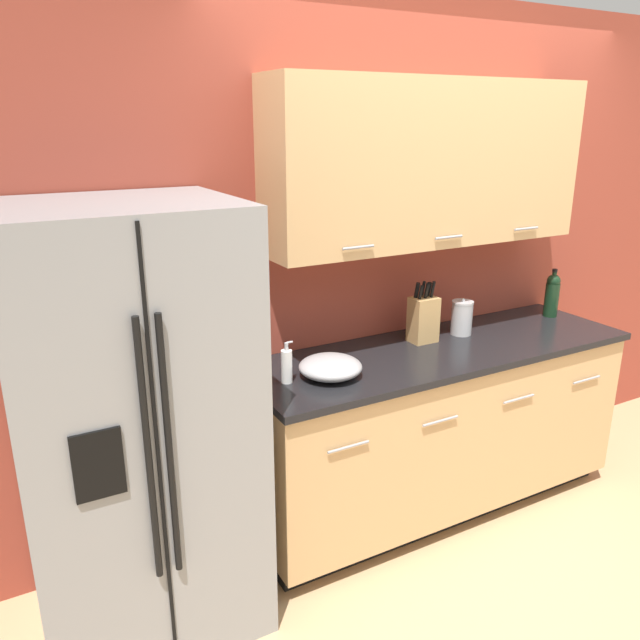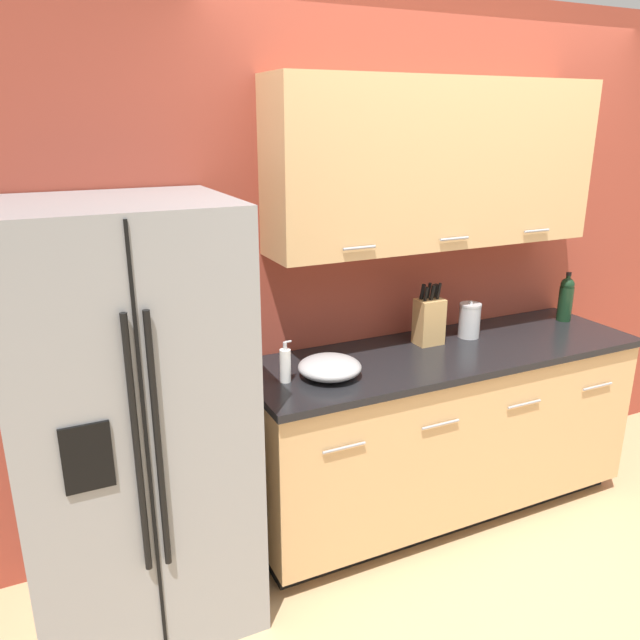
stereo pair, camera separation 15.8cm
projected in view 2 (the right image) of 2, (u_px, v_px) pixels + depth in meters
name	position (u px, v px, depth m)	size (l,w,h in m)	color
ground_plane	(562.00, 588.00, 2.81)	(14.00, 14.00, 0.00)	tan
wall_back	(435.00, 237.00, 3.27)	(10.00, 0.39, 2.60)	#993D2D
counter_unit	(440.00, 430.00, 3.26)	(2.07, 0.64, 0.92)	black
refrigerator	(131.00, 423.00, 2.46)	(0.85, 0.75, 1.75)	gray
knife_block	(429.00, 320.00, 3.17)	(0.14, 0.10, 0.32)	tan
wine_bottle	(566.00, 298.00, 3.53)	(0.08, 0.08, 0.28)	black
soap_dispenser	(285.00, 365.00, 2.72)	(0.05, 0.05, 0.19)	white
steel_canister	(469.00, 320.00, 3.27)	(0.11, 0.11, 0.20)	#B7B7BA
mixing_bowl	(330.00, 367.00, 2.78)	(0.28, 0.28, 0.09)	#A3A3A5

